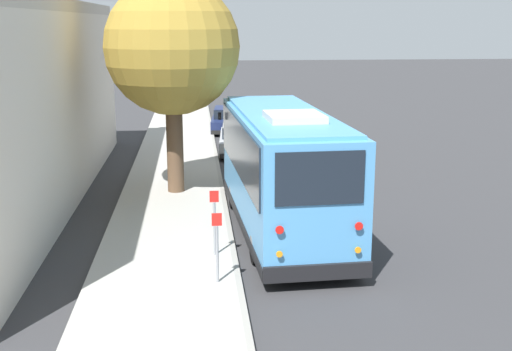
# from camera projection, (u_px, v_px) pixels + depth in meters

# --- Properties ---
(ground_plane) EXTENTS (160.00, 160.00, 0.00)m
(ground_plane) POSITION_uv_depth(u_px,v_px,m) (294.00, 215.00, 19.44)
(ground_plane) COLOR #333335
(sidewalk_slab) EXTENTS (80.00, 3.31, 0.15)m
(sidewalk_slab) POSITION_uv_depth(u_px,v_px,m) (169.00, 216.00, 19.07)
(sidewalk_slab) COLOR #A3A099
(sidewalk_slab) RESTS_ON ground
(curb_strip) EXTENTS (80.00, 0.14, 0.15)m
(curb_strip) POSITION_uv_depth(u_px,v_px,m) (226.00, 214.00, 19.23)
(curb_strip) COLOR gray
(curb_strip) RESTS_ON ground
(shuttle_bus) EXTENTS (8.64, 3.02, 3.52)m
(shuttle_bus) POSITION_uv_depth(u_px,v_px,m) (282.00, 165.00, 17.53)
(shuttle_bus) COLOR #4C93D1
(shuttle_bus) RESTS_ON ground
(parked_sedan_silver) EXTENTS (4.61, 1.99, 1.27)m
(parked_sedan_silver) POSITION_uv_depth(u_px,v_px,m) (239.00, 139.00, 28.78)
(parked_sedan_silver) COLOR #A8AAAF
(parked_sedan_silver) RESTS_ON ground
(parked_sedan_navy) EXTENTS (4.38, 2.03, 1.27)m
(parked_sedan_navy) POSITION_uv_depth(u_px,v_px,m) (228.00, 120.00, 34.34)
(parked_sedan_navy) COLOR #19234C
(parked_sedan_navy) RESTS_ON ground
(street_tree) EXTENTS (4.37, 4.37, 7.61)m
(street_tree) POSITION_uv_depth(u_px,v_px,m) (172.00, 38.00, 20.55)
(street_tree) COLOR brown
(street_tree) RESTS_ON sidewalk_slab
(sign_post_near) EXTENTS (0.06, 0.22, 1.57)m
(sign_post_near) POSITION_uv_depth(u_px,v_px,m) (217.00, 247.00, 13.87)
(sign_post_near) COLOR gray
(sign_post_near) RESTS_ON sidewalk_slab
(sign_post_far) EXTENTS (0.06, 0.22, 1.62)m
(sign_post_far) POSITION_uv_depth(u_px,v_px,m) (215.00, 222.00, 15.50)
(sign_post_far) COLOR gray
(sign_post_far) RESTS_ON sidewalk_slab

